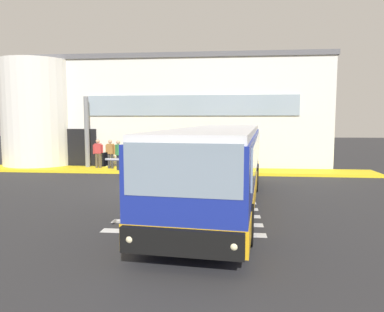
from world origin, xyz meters
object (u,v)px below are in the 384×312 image
(bus_main_foreground, at_px, (219,167))
(passenger_by_doorway, at_px, (110,152))
(passenger_near_column, at_px, (98,151))
(safety_bollard_yellow, at_px, (136,167))
(entry_support_column, at_px, (87,132))
(passenger_at_curb_edge, at_px, (118,154))

(bus_main_foreground, distance_m, passenger_by_doorway, 9.94)
(passenger_near_column, bearing_deg, passenger_by_doorway, -13.52)
(bus_main_foreground, height_order, safety_bollard_yellow, bus_main_foreground)
(bus_main_foreground, height_order, passenger_by_doorway, bus_main_foreground)
(entry_support_column, bearing_deg, passenger_at_curb_edge, -27.35)
(entry_support_column, relative_size, passenger_at_curb_edge, 2.49)
(bus_main_foreground, relative_size, passenger_by_doorway, 7.12)
(passenger_by_doorway, bearing_deg, bus_main_foreground, -49.57)
(entry_support_column, height_order, passenger_near_column, entry_support_column)
(entry_support_column, distance_m, bus_main_foreground, 11.46)
(passenger_by_doorway, bearing_deg, passenger_near_column, 166.48)
(passenger_near_column, xyz_separation_m, safety_bollard_yellow, (2.62, -1.44, -0.66))
(bus_main_foreground, distance_m, passenger_at_curb_edge, 9.04)
(bus_main_foreground, bearing_deg, entry_support_column, 134.74)
(bus_main_foreground, relative_size, passenger_at_curb_edge, 7.12)
(passenger_near_column, distance_m, passenger_by_doorway, 0.82)
(passenger_by_doorway, distance_m, safety_bollard_yellow, 2.29)
(entry_support_column, bearing_deg, passenger_near_column, -24.16)
(entry_support_column, relative_size, safety_bollard_yellow, 4.64)
(entry_support_column, xyz_separation_m, passenger_by_doorway, (1.60, -0.55, -1.16))
(entry_support_column, height_order, bus_main_foreground, entry_support_column)
(entry_support_column, distance_m, passenger_by_doorway, 2.05)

